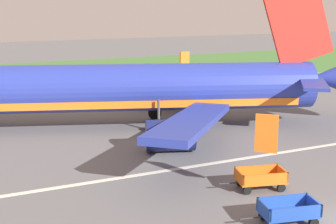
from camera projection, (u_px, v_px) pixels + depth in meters
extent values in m
cube|color=#477A38|center=(78.00, 72.00, 65.59)|extent=(220.00, 28.00, 0.06)
cube|color=silver|center=(231.00, 160.00, 29.04)|extent=(120.00, 0.36, 0.01)
cylinder|color=#28389E|center=(125.00, 88.00, 36.32)|extent=(29.64, 12.94, 3.70)
cube|color=orange|center=(125.00, 100.00, 36.56)|extent=(26.74, 11.82, 0.56)
cone|color=#28389E|center=(335.00, 78.00, 37.87)|extent=(5.38, 4.75, 3.52)
cube|color=#28389E|center=(193.00, 121.00, 28.79)|extent=(10.39, 11.59, 1.35)
cube|color=orange|center=(266.00, 134.00, 22.53)|extent=(0.97, 0.86, 1.90)
cylinder|color=navy|center=(170.00, 135.00, 30.49)|extent=(3.70, 3.00, 2.10)
cube|color=#28389E|center=(167.00, 78.00, 44.96)|extent=(3.43, 13.14, 1.35)
cube|color=orange|center=(185.00, 60.00, 51.29)|extent=(1.11, 0.27, 1.90)
cylinder|color=navy|center=(155.00, 95.00, 43.64)|extent=(3.70, 3.00, 2.10)
cube|color=red|center=(299.00, 25.00, 36.57)|extent=(5.79, 2.22, 6.88)
cube|color=#28389E|center=(314.00, 84.00, 34.44)|extent=(4.53, 5.26, 0.24)
cube|color=#28389E|center=(284.00, 72.00, 40.64)|extent=(1.83, 5.21, 0.24)
cylinder|color=#4C4C51|center=(159.00, 113.00, 34.80)|extent=(0.20, 0.20, 2.04)
cylinder|color=black|center=(159.00, 126.00, 35.03)|extent=(1.19, 0.77, 1.10)
cylinder|color=#4C4C51|center=(155.00, 101.00, 39.06)|extent=(0.20, 0.20, 2.04)
cylinder|color=black|center=(155.00, 113.00, 39.29)|extent=(1.19, 0.77, 1.10)
cube|color=#234CB2|center=(288.00, 213.00, 20.65)|extent=(2.73, 1.87, 0.08)
cube|color=#234CB2|center=(296.00, 213.00, 19.96)|extent=(2.47, 0.60, 0.55)
cube|color=#234CB2|center=(282.00, 201.00, 21.19)|extent=(2.47, 0.60, 0.55)
cube|color=#234CB2|center=(264.00, 209.00, 20.32)|extent=(0.38, 1.39, 0.55)
cube|color=#234CB2|center=(313.00, 204.00, 20.83)|extent=(0.38, 1.39, 0.55)
cylinder|color=#2D2D33|center=(251.00, 218.00, 20.28)|extent=(1.00, 0.28, 0.08)
cylinder|color=black|center=(263.00, 215.00, 21.04)|extent=(0.46, 0.25, 0.44)
cylinder|color=black|center=(314.00, 222.00, 20.37)|extent=(0.46, 0.25, 0.44)
cylinder|color=black|center=(301.00, 211.00, 21.44)|extent=(0.46, 0.25, 0.44)
cube|color=orange|center=(261.00, 180.00, 24.51)|extent=(2.76, 1.94, 0.08)
cube|color=orange|center=(266.00, 179.00, 23.81)|extent=(2.45, 0.68, 0.55)
cube|color=orange|center=(256.00, 170.00, 25.06)|extent=(2.45, 0.68, 0.55)
cube|color=orange|center=(239.00, 176.00, 24.22)|extent=(0.42, 1.38, 0.55)
cube|color=orange|center=(282.00, 173.00, 24.65)|extent=(0.42, 1.38, 0.55)
cylinder|color=#2D2D33|center=(228.00, 183.00, 24.20)|extent=(0.99, 0.31, 0.08)
cylinder|color=black|center=(247.00, 190.00, 23.87)|extent=(0.47, 0.26, 0.44)
cylinder|color=black|center=(240.00, 182.00, 24.94)|extent=(0.47, 0.26, 0.44)
cylinder|color=black|center=(281.00, 188.00, 24.20)|extent=(0.47, 0.26, 0.44)
cylinder|color=black|center=(273.00, 180.00, 25.27)|extent=(0.47, 0.26, 0.44)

